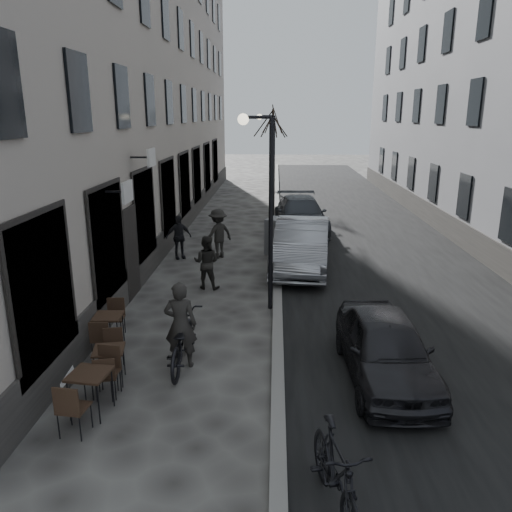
# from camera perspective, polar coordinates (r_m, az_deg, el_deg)

# --- Properties ---
(ground) EXTENTS (120.00, 120.00, 0.00)m
(ground) POSITION_cam_1_polar(r_m,az_deg,el_deg) (8.35, 1.07, -21.47)
(ground) COLOR #353230
(ground) RESTS_ON ground
(road) EXTENTS (7.30, 60.00, 0.00)m
(road) POSITION_cam_1_polar(r_m,az_deg,el_deg) (23.49, 11.39, 3.12)
(road) COLOR black
(road) RESTS_ON ground
(kerb) EXTENTS (0.25, 60.00, 0.12)m
(kerb) POSITION_cam_1_polar(r_m,az_deg,el_deg) (23.18, 2.44, 3.40)
(kerb) COLOR slate
(kerb) RESTS_ON ground
(building_left) EXTENTS (4.00, 35.00, 16.00)m
(building_left) POSITION_cam_1_polar(r_m,az_deg,el_deg) (24.11, -13.47, 22.47)
(building_left) COLOR #ADA091
(building_left) RESTS_ON ground
(building_right) EXTENTS (4.00, 35.00, 16.00)m
(building_right) POSITION_cam_1_polar(r_m,az_deg,el_deg) (25.14, 26.04, 21.09)
(building_right) COLOR slate
(building_right) RESTS_ON ground
(streetlamp_near) EXTENTS (0.90, 0.28, 5.09)m
(streetlamp_near) POSITION_cam_1_polar(r_m,az_deg,el_deg) (12.78, 0.96, 7.31)
(streetlamp_near) COLOR black
(streetlamp_near) RESTS_ON ground
(streetlamp_far) EXTENTS (0.90, 0.28, 5.09)m
(streetlamp_far) POSITION_cam_1_polar(r_m,az_deg,el_deg) (24.71, 1.64, 11.45)
(streetlamp_far) COLOR black
(streetlamp_far) RESTS_ON ground
(tree_near) EXTENTS (2.40, 2.40, 5.70)m
(tree_near) POSITION_cam_1_polar(r_m,az_deg,el_deg) (27.64, 1.90, 15.04)
(tree_near) COLOR black
(tree_near) RESTS_ON ground
(tree_far) EXTENTS (2.40, 2.40, 5.70)m
(tree_far) POSITION_cam_1_polar(r_m,az_deg,el_deg) (33.64, 1.98, 15.18)
(tree_far) COLOR black
(tree_far) RESTS_ON ground
(bistro_set_a) EXTENTS (0.72, 1.63, 0.94)m
(bistro_set_a) POSITION_cam_1_polar(r_m,az_deg,el_deg) (9.39, -18.37, -14.21)
(bistro_set_a) COLOR black
(bistro_set_a) RESTS_ON ground
(bistro_set_b) EXTENTS (0.68, 1.48, 0.84)m
(bistro_set_b) POSITION_cam_1_polar(r_m,az_deg,el_deg) (10.30, -16.38, -11.54)
(bistro_set_b) COLOR black
(bistro_set_b) RESTS_ON ground
(bistro_set_c) EXTENTS (0.65, 1.52, 0.89)m
(bistro_set_c) POSITION_cam_1_polar(r_m,az_deg,el_deg) (11.79, -16.48, -7.83)
(bistro_set_c) COLOR black
(bistro_set_c) RESTS_ON ground
(sign_board) EXTENTS (0.38, 0.64, 1.09)m
(sign_board) POSITION_cam_1_polar(r_m,az_deg,el_deg) (10.58, -21.41, -11.22)
(sign_board) COLOR black
(sign_board) RESTS_ON ground
(utility_cabinet) EXTENTS (0.79, 1.01, 1.33)m
(utility_cabinet) POSITION_cam_1_polar(r_m,az_deg,el_deg) (18.83, 2.17, 2.36)
(utility_cabinet) COLOR slate
(utility_cabinet) RESTS_ON ground
(bicycle) EXTENTS (0.75, 2.14, 1.12)m
(bicycle) POSITION_cam_1_polar(r_m,az_deg,el_deg) (10.57, -8.54, -9.54)
(bicycle) COLOR black
(bicycle) RESTS_ON ground
(cyclist_rider) EXTENTS (0.67, 0.44, 1.84)m
(cyclist_rider) POSITION_cam_1_polar(r_m,az_deg,el_deg) (10.42, -8.62, -7.76)
(cyclist_rider) COLOR #272522
(cyclist_rider) RESTS_ON ground
(pedestrian_near) EXTENTS (0.88, 0.74, 1.63)m
(pedestrian_near) POSITION_cam_1_polar(r_m,az_deg,el_deg) (14.96, -5.69, -0.72)
(pedestrian_near) COLOR black
(pedestrian_near) RESTS_ON ground
(pedestrian_mid) EXTENTS (1.31, 1.27, 1.80)m
(pedestrian_mid) POSITION_cam_1_polar(r_m,az_deg,el_deg) (18.14, -4.36, 2.56)
(pedestrian_mid) COLOR black
(pedestrian_mid) RESTS_ON ground
(pedestrian_far) EXTENTS (1.01, 0.78, 1.60)m
(pedestrian_far) POSITION_cam_1_polar(r_m,az_deg,el_deg) (18.23, -8.83, 2.16)
(pedestrian_far) COLOR black
(pedestrian_far) RESTS_ON ground
(car_near) EXTENTS (1.69, 3.94, 1.33)m
(car_near) POSITION_cam_1_polar(r_m,az_deg,el_deg) (10.25, 14.57, -10.12)
(car_near) COLOR black
(car_near) RESTS_ON ground
(car_mid) EXTENTS (2.24, 5.18, 1.66)m
(car_mid) POSITION_cam_1_polar(r_m,az_deg,el_deg) (16.85, 5.21, 1.25)
(car_mid) COLOR gray
(car_mid) RESTS_ON ground
(car_far) EXTENTS (2.43, 5.36, 1.52)m
(car_far) POSITION_cam_1_polar(r_m,az_deg,el_deg) (22.37, 5.13, 4.72)
(car_far) COLOR #31353B
(car_far) RESTS_ON ground
(moped) EXTENTS (0.95, 2.10, 1.22)m
(moped) POSITION_cam_1_polar(r_m,az_deg,el_deg) (7.08, 9.14, -23.37)
(moped) COLOR black
(moped) RESTS_ON ground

